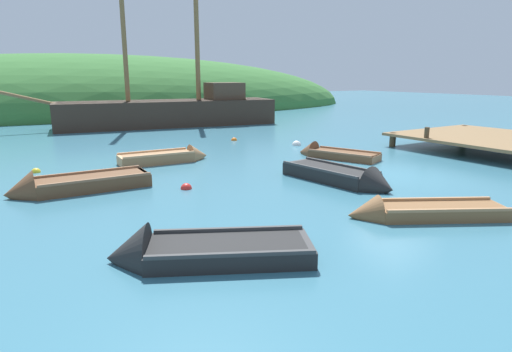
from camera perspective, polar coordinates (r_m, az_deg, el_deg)
The scene contains 13 objects.
ground_plane at distance 14.84m, azimuth 17.96°, elevation 0.13°, with size 120.00×120.00×0.00m, color teal.
shore_hill at distance 42.51m, azimuth -20.12°, elevation 8.09°, with size 55.38×19.56×10.15m, color #387033.
sailing_ship at distance 28.71m, azimuth -11.19°, elevation 7.78°, with size 16.43×5.38×11.98m.
rowboat_near_dock at distance 17.46m, azimuth 9.80°, elevation 2.73°, with size 2.19×3.48×1.01m.
rowboat_far at distance 16.57m, azimuth -11.41°, elevation 2.28°, with size 3.41×1.14×0.95m.
rowboat_outer_right at distance 13.17m, azimuth -23.46°, elevation -1.38°, with size 3.83×1.30×1.18m.
rowboat_outer_left at distance 7.80m, azimuth -8.49°, elevation -10.30°, with size 3.76×2.73×1.21m.
rowboat_portside at distance 13.26m, azimuth 11.63°, elevation -0.38°, with size 1.61×3.91×1.09m.
rowboat_center at distance 10.57m, azimuth 20.32°, elevation -4.74°, with size 3.60×2.58×0.92m.
buoy_white at distance 20.27m, azimuth 5.40°, elevation 4.08°, with size 0.44×0.44×0.44m, color white.
buoy_orange at distance 21.72m, azimuth -2.92°, elevation 4.73°, with size 0.30×0.30×0.30m, color orange.
buoy_red at distance 12.56m, azimuth -9.23°, elevation -1.69°, with size 0.33×0.33×0.33m, color red.
buoy_yellow at distance 16.28m, azimuth -27.13°, elevation 0.43°, with size 0.30×0.30×0.30m, color yellow.
Camera 1 is at (-11.19, -9.22, 3.18)m, focal length 30.17 mm.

